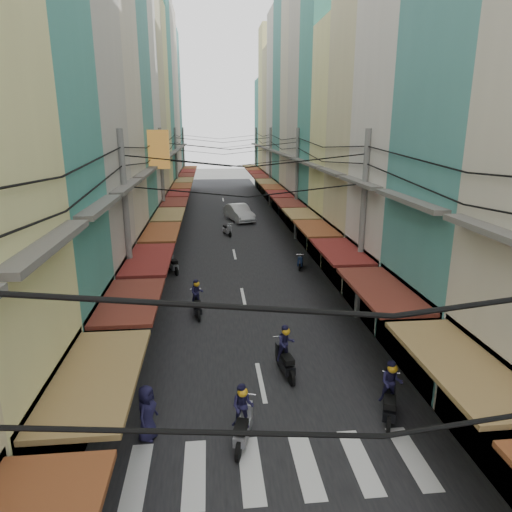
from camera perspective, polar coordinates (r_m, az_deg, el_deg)
ground at (r=17.59m, az=-0.12°, el=-12.15°), size 160.00×160.00×0.00m
road at (r=36.43m, az=-3.24°, el=2.73°), size 10.00×80.00×0.02m
sidewalk_left at (r=36.74m, az=-13.43°, el=2.46°), size 3.00×80.00×0.06m
sidewalk_right at (r=37.27m, az=6.81°, el=2.97°), size 3.00×80.00×0.06m
crosswalk at (r=12.63m, az=2.84°, el=-24.85°), size 7.55×2.40×0.01m
building_row_left at (r=32.69m, az=-17.94°, el=17.78°), size 7.80×67.67×23.70m
building_row_right at (r=33.29m, az=11.23°, el=17.54°), size 7.80×68.98×22.59m
utility_poles at (r=30.55m, az=-2.98°, el=12.69°), size 10.20×66.13×8.20m
white_car at (r=41.76m, az=-2.12°, el=4.42°), size 5.66×3.47×1.87m
bicycle at (r=22.14m, az=18.91°, el=-6.95°), size 1.55×0.98×1.00m
moving_scooters at (r=19.00m, az=0.12°, el=-8.15°), size 7.93×26.34×1.86m
parked_scooters at (r=15.70m, az=19.17°, el=-14.85°), size 12.63×15.33×1.01m
pedestrians at (r=21.34m, az=-12.87°, el=-4.46°), size 14.03×20.89×2.09m
market_umbrella at (r=14.87m, az=24.59°, el=-8.96°), size 2.56×2.56×2.70m
traffic_sign at (r=18.22m, az=16.77°, el=-5.22°), size 0.10×0.58×2.67m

